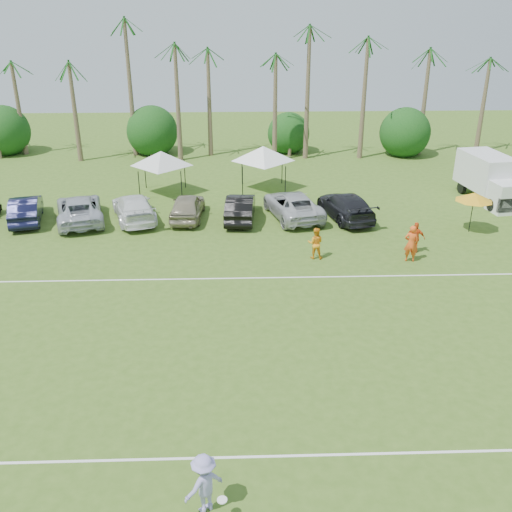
{
  "coord_description": "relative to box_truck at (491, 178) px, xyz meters",
  "views": [
    {
      "loc": [
        1.37,
        -11.02,
        12.4
      ],
      "look_at": [
        2.2,
        13.07,
        1.6
      ],
      "focal_mm": 40.0,
      "sensor_mm": 36.0,
      "label": 1
    }
  ],
  "objects": [
    {
      "name": "field_lines",
      "position": [
        -18.36,
        -17.32,
        -1.61
      ],
      "size": [
        80.0,
        12.1,
        0.01
      ],
      "color": "white",
      "rests_on": "ground"
    },
    {
      "name": "palm_tree_1",
      "position": [
        -35.36,
        12.68,
        6.74
      ],
      "size": [
        2.4,
        2.4,
        9.9
      ],
      "color": "brown",
      "rests_on": "ground"
    },
    {
      "name": "palm_tree_2",
      "position": [
        -30.36,
        12.68,
        7.6
      ],
      "size": [
        2.4,
        2.4,
        10.9
      ],
      "color": "brown",
      "rests_on": "ground"
    },
    {
      "name": "palm_tree_3",
      "position": [
        -26.36,
        12.68,
        8.45
      ],
      "size": [
        2.4,
        2.4,
        11.9
      ],
      "color": "brown",
      "rests_on": "ground"
    },
    {
      "name": "palm_tree_4",
      "position": [
        -22.36,
        12.68,
        5.86
      ],
      "size": [
        2.4,
        2.4,
        8.9
      ],
      "color": "brown",
      "rests_on": "ground"
    },
    {
      "name": "palm_tree_5",
      "position": [
        -18.36,
        12.68,
        6.74
      ],
      "size": [
        2.4,
        2.4,
        9.9
      ],
      "color": "brown",
      "rests_on": "ground"
    },
    {
      "name": "palm_tree_6",
      "position": [
        -14.36,
        12.68,
        7.6
      ],
      "size": [
        2.4,
        2.4,
        10.9
      ],
      "color": "brown",
      "rests_on": "ground"
    },
    {
      "name": "palm_tree_7",
      "position": [
        -10.36,
        12.68,
        8.45
      ],
      "size": [
        2.4,
        2.4,
        11.9
      ],
      "color": "brown",
      "rests_on": "ground"
    },
    {
      "name": "palm_tree_8",
      "position": [
        -5.36,
        12.68,
        5.86
      ],
      "size": [
        2.4,
        2.4,
        8.9
      ],
      "color": "brown",
      "rests_on": "ground"
    },
    {
      "name": "palm_tree_9",
      "position": [
        -0.36,
        12.68,
        6.74
      ],
      "size": [
        2.4,
        2.4,
        9.9
      ],
      "color": "brown",
      "rests_on": "ground"
    },
    {
      "name": "palm_tree_10",
      "position": [
        4.64,
        12.68,
        7.6
      ],
      "size": [
        2.4,
        2.4,
        10.9
      ],
      "color": "brown",
      "rests_on": "ground"
    },
    {
      "name": "bush_tree_0",
      "position": [
        -37.36,
        13.68,
        0.18
      ],
      "size": [
        4.0,
        4.0,
        4.0
      ],
      "color": "brown",
      "rests_on": "ground"
    },
    {
      "name": "bush_tree_1",
      "position": [
        -24.36,
        13.68,
        0.18
      ],
      "size": [
        4.0,
        4.0,
        4.0
      ],
      "color": "brown",
      "rests_on": "ground"
    },
    {
      "name": "bush_tree_2",
      "position": [
        -12.36,
        13.68,
        0.18
      ],
      "size": [
        4.0,
        4.0,
        4.0
      ],
      "color": "brown",
      "rests_on": "ground"
    },
    {
      "name": "bush_tree_3",
      "position": [
        -2.36,
        13.68,
        0.18
      ],
      "size": [
        4.0,
        4.0,
        4.0
      ],
      "color": "brown",
      "rests_on": "ground"
    },
    {
      "name": "sideline_player_a",
      "position": [
        -8.05,
        -9.57,
        -0.63
      ],
      "size": [
        0.78,
        0.57,
        1.97
      ],
      "primitive_type": "imported",
      "rotation": [
        0.0,
        0.0,
        2.99
      ],
      "color": "#EF551A",
      "rests_on": "ground"
    },
    {
      "name": "sideline_player_b",
      "position": [
        -12.93,
        -9.03,
        -0.77
      ],
      "size": [
        0.92,
        0.77,
        1.7
      ],
      "primitive_type": "imported",
      "rotation": [
        0.0,
        0.0,
        2.97
      ],
      "color": "orange",
      "rests_on": "ground"
    },
    {
      "name": "sideline_player_c",
      "position": [
        -7.48,
        -8.46,
        -0.76
      ],
      "size": [
        1.08,
        0.79,
        1.7
      ],
      "primitive_type": "imported",
      "rotation": [
        0.0,
        0.0,
        2.72
      ],
      "color": "#EA531A",
      "rests_on": "ground"
    },
    {
      "name": "box_truck",
      "position": [
        0.0,
        0.0,
        0.0
      ],
      "size": [
        3.03,
        6.12,
        3.02
      ],
      "rotation": [
        0.0,
        0.0,
        0.15
      ],
      "color": "silver",
      "rests_on": "ground"
    },
    {
      "name": "canopy_tent_left",
      "position": [
        -22.17,
        2.28,
        1.42
      ],
      "size": [
        4.38,
        4.38,
        3.55
      ],
      "color": "black",
      "rests_on": "ground"
    },
    {
      "name": "canopy_tent_right",
      "position": [
        -15.13,
        3.02,
        1.54
      ],
      "size": [
        4.55,
        4.55,
        3.68
      ],
      "color": "black",
      "rests_on": "ground"
    },
    {
      "name": "market_umbrella",
      "position": [
        -3.39,
        -5.59,
        0.53
      ],
      "size": [
        2.15,
        2.15,
        2.39
      ],
      "color": "black",
      "rests_on": "ground"
    },
    {
      "name": "frisbee_player",
      "position": [
        -17.95,
        -25.18,
        -0.72
      ],
      "size": [
        1.33,
        1.23,
        1.8
      ],
      "rotation": [
        0.0,
        0.0,
        3.78
      ],
      "color": "#9E97D6",
      "rests_on": "ground"
    },
    {
      "name": "parked_car_1",
      "position": [
        -29.93,
        -2.94,
        -0.83
      ],
      "size": [
        2.76,
        5.05,
        1.58
      ],
      "primitive_type": "imported",
      "rotation": [
        0.0,
        0.0,
        3.38
      ],
      "color": "black",
      "rests_on": "ground"
    },
    {
      "name": "parked_car_2",
      "position": [
        -26.65,
        -3.07,
        -0.83
      ],
      "size": [
        4.05,
        6.17,
        1.58
      ],
      "primitive_type": "imported",
      "rotation": [
        0.0,
        0.0,
        3.42
      ],
      "color": "#B2B5BE",
      "rests_on": "ground"
    },
    {
      "name": "parked_car_3",
      "position": [
        -23.37,
        -2.89,
        -0.83
      ],
      "size": [
        3.73,
        5.85,
        1.58
      ],
      "primitive_type": "imported",
      "rotation": [
        0.0,
        0.0,
        3.45
      ],
      "color": "white",
      "rests_on": "ground"
    },
    {
      "name": "parked_car_4",
      "position": [
        -20.09,
        -2.79,
        -0.83
      ],
      "size": [
        2.12,
        4.72,
        1.58
      ],
      "primitive_type": "imported",
      "rotation": [
        0.0,
        0.0,
        3.09
      ],
      "color": "gray",
      "rests_on": "ground"
    },
    {
      "name": "parked_car_5",
      "position": [
        -16.81,
        -3.1,
        -0.83
      ],
      "size": [
        2.0,
        4.89,
        1.58
      ],
      "primitive_type": "imported",
      "rotation": [
        0.0,
        0.0,
        3.07
      ],
      "color": "black",
      "rests_on": "ground"
    },
    {
      "name": "parked_car_6",
      "position": [
        -13.53,
        -2.74,
        -0.83
      ],
      "size": [
        3.9,
        6.14,
        1.58
      ],
      "primitive_type": "imported",
      "rotation": [
        0.0,
        0.0,
        3.38
      ],
      "color": "#BABBBD",
      "rests_on": "ground"
    },
    {
      "name": "parked_car_7",
      "position": [
        -10.26,
        -3.03,
        -0.83
      ],
      "size": [
        3.36,
        5.79,
        1.58
      ],
      "primitive_type": "imported",
      "rotation": [
        0.0,
        0.0,
        3.37
      ],
      "color": "black",
      "rests_on": "ground"
    }
  ]
}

